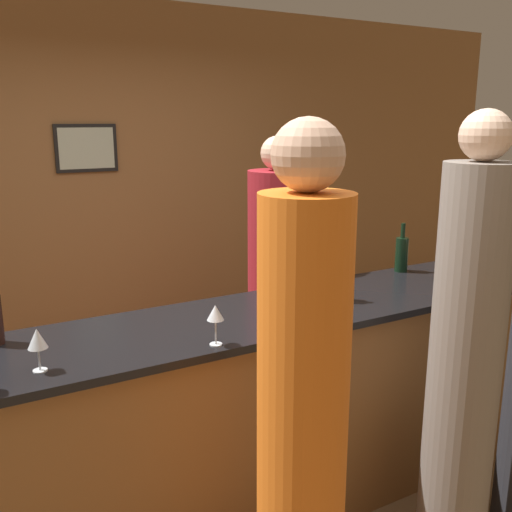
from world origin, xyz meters
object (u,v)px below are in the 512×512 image
Objects in this scene: wine_bottle_1 at (335,280)px; wine_bottle_0 at (402,253)px; bartender at (276,299)px; guest_1 at (465,362)px; guest_0 at (302,433)px.

wine_bottle_0 is at bearing 20.86° from wine_bottle_1.
bartender is 6.58× the size of wine_bottle_1.
guest_1 reaches higher than bartender.
wine_bottle_1 is at bearing 47.64° from guest_0.
guest_0 is at bearing -143.41° from wine_bottle_0.
wine_bottle_0 is (0.48, 0.92, 0.23)m from guest_1.
guest_0 reaches higher than wine_bottle_1.
wine_bottle_0 is (0.60, -0.44, 0.31)m from bartender.
wine_bottle_0 is at bearing 36.59° from guest_0.
guest_0 is 0.98× the size of guest_1.
bartender is 0.81m from wine_bottle_0.
wine_bottle_1 is at bearing 82.87° from bartender.
bartender is at bearing 82.87° from wine_bottle_1.
bartender is 6.39× the size of wine_bottle_0.
bartender is at bearing 61.73° from guest_0.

